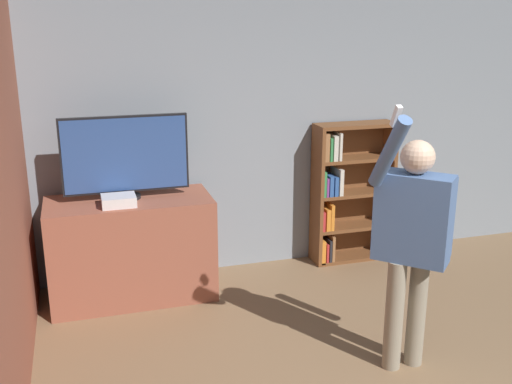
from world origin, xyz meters
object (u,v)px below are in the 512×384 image
at_px(game_console, 119,201).
at_px(person, 412,233).
at_px(television, 126,156).
at_px(bookshelf, 345,193).

height_order(game_console, person, person).
xyz_separation_m(television, game_console, (-0.09, -0.19, -0.33)).
bearing_deg(game_console, television, 63.97).
xyz_separation_m(bookshelf, person, (-0.43, -1.95, 0.30)).
height_order(television, game_console, television).
bearing_deg(bookshelf, television, -174.24).
xyz_separation_m(game_console, person, (1.84, -1.54, 0.06)).
bearing_deg(person, game_console, -174.77).
bearing_deg(television, person, -44.79).
bearing_deg(bookshelf, person, -102.42).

